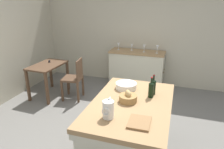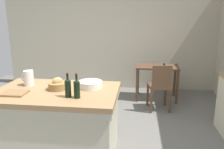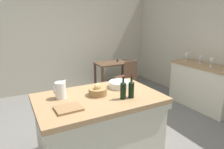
% 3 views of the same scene
% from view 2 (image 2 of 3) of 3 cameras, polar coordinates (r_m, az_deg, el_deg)
% --- Properties ---
extents(ground_plane, '(6.76, 6.76, 0.00)m').
position_cam_2_polar(ground_plane, '(3.63, -5.66, -15.23)').
color(ground_plane, '#66635E').
extents(wall_back, '(5.32, 0.12, 2.60)m').
position_cam_2_polar(wall_back, '(5.74, -0.36, 9.51)').
color(wall_back, '#B2AA93').
rests_on(wall_back, ground).
extents(island_table, '(1.56, 1.01, 0.88)m').
position_cam_2_polar(island_table, '(3.12, -13.39, -10.99)').
color(island_table, '#99754C').
rests_on(island_table, ground).
extents(writing_desk, '(0.92, 0.59, 0.80)m').
position_cam_2_polar(writing_desk, '(5.04, 11.21, 0.76)').
color(writing_desk, '#513826').
rests_on(writing_desk, ground).
extents(wooden_chair, '(0.45, 0.45, 0.92)m').
position_cam_2_polar(wooden_chair, '(4.44, 11.89, -2.74)').
color(wooden_chair, '#513826').
rests_on(wooden_chair, ground).
extents(pitcher, '(0.17, 0.13, 0.25)m').
position_cam_2_polar(pitcher, '(3.27, -20.16, -0.79)').
color(pitcher, silver).
rests_on(pitcher, island_table).
extents(wash_bowl, '(0.31, 0.31, 0.09)m').
position_cam_2_polar(wash_bowl, '(3.01, -5.40, -2.47)').
color(wash_bowl, silver).
rests_on(wash_bowl, island_table).
extents(bread_basket, '(0.24, 0.24, 0.16)m').
position_cam_2_polar(bread_basket, '(3.00, -13.44, -2.63)').
color(bread_basket, olive).
rests_on(bread_basket, island_table).
extents(cutting_board, '(0.29, 0.24, 0.02)m').
position_cam_2_polar(cutting_board, '(3.00, -23.16, -4.30)').
color(cutting_board, olive).
rests_on(cutting_board, island_table).
extents(wine_bottle_dark, '(0.07, 0.07, 0.29)m').
position_cam_2_polar(wine_bottle_dark, '(2.63, -8.80, -3.42)').
color(wine_bottle_dark, black).
rests_on(wine_bottle_dark, island_table).
extents(wine_bottle_amber, '(0.07, 0.07, 0.29)m').
position_cam_2_polar(wine_bottle_amber, '(2.67, -10.97, -3.17)').
color(wine_bottle_amber, black).
rests_on(wine_bottle_amber, island_table).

